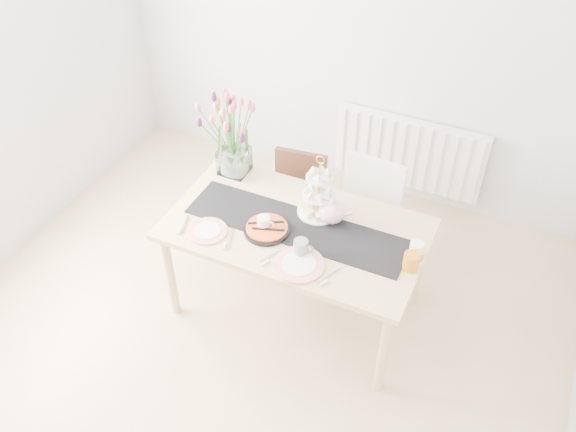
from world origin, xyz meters
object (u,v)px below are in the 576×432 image
at_px(dining_table, 296,236).
at_px(tulip_vase, 232,125).
at_px(plate_right, 299,265).
at_px(chair_white, 365,211).
at_px(chair_brown, 296,197).
at_px(radiator, 409,153).
at_px(tart_tin, 267,229).
at_px(mug_white, 264,223).
at_px(mug_orange, 411,261).
at_px(cake_stand, 319,199).
at_px(teapot, 332,212).
at_px(cream_jug, 416,248).
at_px(plate_left, 207,231).
at_px(mug_grey, 301,248).

relative_size(dining_table, tulip_vase, 2.37).
bearing_deg(plate_right, chair_white, 82.57).
bearing_deg(chair_brown, radiator, 49.07).
height_order(chair_brown, tart_tin, tart_tin).
distance_m(mug_white, mug_orange, 0.91).
height_order(dining_table, tart_tin, tart_tin).
height_order(chair_white, plate_right, chair_white).
relative_size(radiator, tart_tin, 4.17).
bearing_deg(tart_tin, cake_stand, 52.56).
xyz_separation_m(tart_tin, mug_orange, (0.89, 0.06, 0.04)).
height_order(radiator, tart_tin, tart_tin).
relative_size(cake_stand, mug_white, 4.15).
bearing_deg(plate_right, mug_orange, 22.98).
height_order(cake_stand, teapot, cake_stand).
relative_size(tulip_vase, cake_stand, 1.73).
bearing_deg(cake_stand, radiator, 78.85).
xyz_separation_m(tulip_vase, cake_stand, (0.69, -0.16, -0.26)).
xyz_separation_m(cream_jug, plate_left, (-1.21, -0.35, -0.04)).
relative_size(chair_white, tart_tin, 3.06).
height_order(tart_tin, mug_white, mug_white).
bearing_deg(tulip_vase, cake_stand, -13.28).
bearing_deg(dining_table, chair_brown, 113.72).
xyz_separation_m(chair_brown, cake_stand, (0.34, -0.42, 0.41)).
xyz_separation_m(dining_table, mug_grey, (0.12, -0.20, 0.13)).
bearing_deg(plate_left, chair_brown, 76.49).
xyz_separation_m(cake_stand, mug_grey, (0.05, -0.38, -0.06)).
bearing_deg(plate_left, mug_orange, 10.45).
distance_m(radiator, plate_left, 1.94).
bearing_deg(cream_jug, tulip_vase, 157.08).
distance_m(dining_table, mug_grey, 0.27).
relative_size(mug_white, mug_orange, 0.86).
distance_m(chair_white, mug_orange, 0.84).
xyz_separation_m(dining_table, plate_right, (0.15, -0.29, 0.08)).
relative_size(mug_orange, plate_left, 0.44).
distance_m(teapot, plate_left, 0.77).
relative_size(cake_stand, plate_left, 1.58).
bearing_deg(tart_tin, mug_orange, 4.08).
height_order(mug_white, plate_left, mug_white).
height_order(chair_brown, chair_white, chair_white).
distance_m(tart_tin, plate_right, 0.35).
distance_m(tart_tin, mug_grey, 0.29).
bearing_deg(teapot, tulip_vase, 163.21).
height_order(cream_jug, plate_left, cream_jug).
xyz_separation_m(chair_white, mug_grey, (-0.14, -0.79, 0.29)).
bearing_deg(mug_white, chair_brown, 90.59).
height_order(cake_stand, tart_tin, cake_stand).
bearing_deg(radiator, tulip_vase, -129.70).
distance_m(chair_brown, plate_right, 1.04).
xyz_separation_m(dining_table, tulip_vase, (-0.61, 0.34, 0.45)).
height_order(cake_stand, cream_jug, cake_stand).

